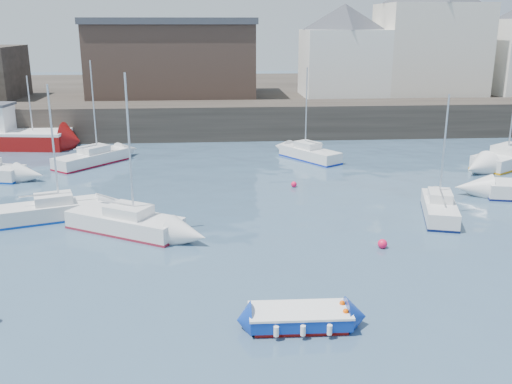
{
  "coord_description": "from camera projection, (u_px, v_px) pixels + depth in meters",
  "views": [
    {
      "loc": [
        -2.15,
        -16.15,
        9.85
      ],
      "look_at": [
        0.0,
        12.0,
        1.5
      ],
      "focal_mm": 40.0,
      "sensor_mm": 36.0,
      "label": 1
    }
  ],
  "objects": [
    {
      "name": "land_strip",
      "position": [
        230.0,
        97.0,
        68.67
      ],
      "size": [
        90.0,
        32.0,
        2.8
      ],
      "primitive_type": "cube",
      "color": "#28231E",
      "rests_on": "ground"
    },
    {
      "name": "bldg_east_d",
      "position": [
        343.0,
        50.0,
        56.79
      ],
      "size": [
        11.14,
        11.14,
        8.95
      ],
      "color": "white",
      "rests_on": "land_strip"
    },
    {
      "name": "warehouse",
      "position": [
        173.0,
        57.0,
        57.2
      ],
      "size": [
        16.4,
        10.4,
        7.6
      ],
      "color": "#3D2D26",
      "rests_on": "land_strip"
    },
    {
      "name": "sailboat_g",
      "position": [
        512.0,
        157.0,
        41.41
      ],
      "size": [
        7.48,
        6.14,
        9.4
      ],
      "color": "silver",
      "rests_on": "ground"
    },
    {
      "name": "bldg_east_a",
      "position": [
        431.0,
        35.0,
        57.51
      ],
      "size": [
        13.36,
        13.36,
        11.8
      ],
      "color": "beige",
      "rests_on": "land_strip"
    },
    {
      "name": "buoy_far",
      "position": [
        294.0,
        187.0,
        35.83
      ],
      "size": [
        0.37,
        0.37,
        0.37
      ],
      "primitive_type": "sphere",
      "color": "#F91347",
      "rests_on": "ground"
    },
    {
      "name": "buoy_mid",
      "position": [
        382.0,
        248.0,
        26.08
      ],
      "size": [
        0.44,
        0.44,
        0.44
      ],
      "primitive_type": "sphere",
      "color": "#F91347",
      "rests_on": "ground"
    },
    {
      "name": "sailboat_c",
      "position": [
        439.0,
        208.0,
        30.14
      ],
      "size": [
        2.85,
        5.12,
        6.42
      ],
      "color": "silver",
      "rests_on": "ground"
    },
    {
      "name": "water",
      "position": [
        284.0,
        341.0,
        18.39
      ],
      "size": [
        220.0,
        220.0,
        0.0
      ],
      "primitive_type": "plane",
      "color": "#2D4760",
      "rests_on": "ground"
    },
    {
      "name": "fishing_boat",
      "position": [
        10.0,
        134.0,
        46.85
      ],
      "size": [
        9.23,
        4.44,
        5.88
      ],
      "color": "maroon",
      "rests_on": "ground"
    },
    {
      "name": "sailboat_f",
      "position": [
        310.0,
        153.0,
        42.89
      ],
      "size": [
        4.32,
        5.27,
        6.81
      ],
      "color": "silver",
      "rests_on": "ground"
    },
    {
      "name": "quay_wall",
      "position": [
        237.0,
        120.0,
        51.44
      ],
      "size": [
        90.0,
        5.0,
        3.0
      ],
      "primitive_type": "cube",
      "color": "#28231E",
      "rests_on": "ground"
    },
    {
      "name": "blue_dinghy",
      "position": [
        300.0,
        317.0,
        19.17
      ],
      "size": [
        3.47,
        1.85,
        0.66
      ],
      "color": "maroon",
      "rests_on": "ground"
    },
    {
      "name": "sailboat_h",
      "position": [
        92.0,
        158.0,
        41.42
      ],
      "size": [
        5.1,
        5.6,
        7.4
      ],
      "color": "silver",
      "rests_on": "ground"
    },
    {
      "name": "sailboat_b",
      "position": [
        125.0,
        222.0,
        27.96
      ],
      "size": [
        6.16,
        4.72,
        7.74
      ],
      "color": "silver",
      "rests_on": "ground"
    },
    {
      "name": "sailboat_a",
      "position": [
        50.0,
        211.0,
        29.72
      ],
      "size": [
        5.65,
        3.37,
        6.99
      ],
      "color": "silver",
      "rests_on": "ground"
    }
  ]
}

